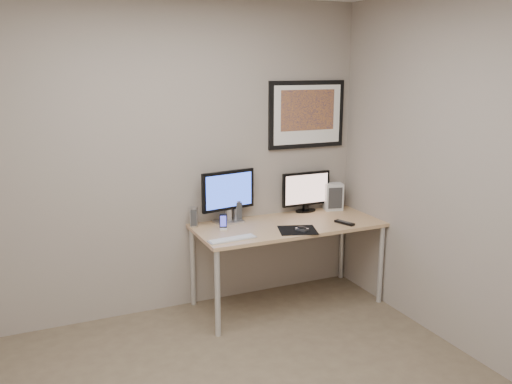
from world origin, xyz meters
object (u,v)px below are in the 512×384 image
framed_art (307,114)px  keyboard (232,239)px  fan_unit (333,197)px  speaker_right (237,210)px  monitor_tv (306,191)px  speaker_left (194,217)px  desk (288,231)px  phone_dock (223,222)px  monitor_large (228,194)px

framed_art → keyboard: size_ratio=1.94×
keyboard → fan_unit: 1.29m
speaker_right → keyboard: size_ratio=0.47×
monitor_tv → speaker_left: size_ratio=2.85×
speaker_right → keyboard: (-0.24, -0.49, -0.08)m
desk → speaker_left: (-0.76, 0.25, 0.15)m
speaker_left → phone_dock: (0.19, -0.18, -0.02)m
speaker_left → fan_unit: (1.36, -0.01, 0.04)m
monitor_large → keyboard: bearing=-117.6°
speaker_left → speaker_right: (0.40, 0.02, 0.01)m
monitor_large → speaker_left: 0.35m
desk → speaker_left: bearing=161.5°
monitor_large → monitor_tv: 0.78m
monitor_large → keyboard: monitor_large is taller
framed_art → speaker_right: size_ratio=4.15×
phone_dock → monitor_tv: bearing=33.2°
desk → monitor_tv: size_ratio=3.36×
desk → speaker_right: size_ratio=8.84×
speaker_left → speaker_right: size_ratio=0.92×
speaker_left → keyboard: 0.50m
speaker_right → keyboard: 0.55m
framed_art → monitor_tv: 0.69m
monitor_large → monitor_tv: bearing=-6.6°
phone_dock → fan_unit: size_ratio=0.53×
monitor_large → monitor_tv: (0.78, 0.04, -0.05)m
speaker_left → speaker_right: 0.40m
monitor_tv → speaker_left: bearing=-178.3°
speaker_left → phone_dock: size_ratio=1.26×
keyboard → fan_unit: fan_unit is taller
speaker_right → phone_dock: bearing=-144.1°
speaker_left → desk: bearing=0.3°
speaker_left → keyboard: (0.16, -0.47, -0.08)m
speaker_left → phone_dock: 0.27m
monitor_tv → speaker_right: monitor_tv is taller
monitor_tv → fan_unit: bearing=-8.4°
desk → keyboard: size_ratio=4.14×
speaker_right → phone_dock: speaker_right is taller
monitor_large → phone_dock: size_ratio=3.75×
framed_art → phone_dock: bearing=-163.9°
framed_art → fan_unit: size_ratio=2.98×
framed_art → phone_dock: (-0.91, -0.26, -0.83)m
phone_dock → speaker_right: bearing=64.2°
framed_art → fan_unit: 0.81m
monitor_large → fan_unit: monitor_large is taller
keyboard → desk: bearing=15.3°
framed_art → monitor_tv: size_ratio=1.58×
monitor_large → phone_dock: (-0.11, -0.17, -0.19)m
speaker_left → phone_dock: bearing=-24.8°
desk → fan_unit: bearing=22.0°
phone_dock → keyboard: phone_dock is taller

